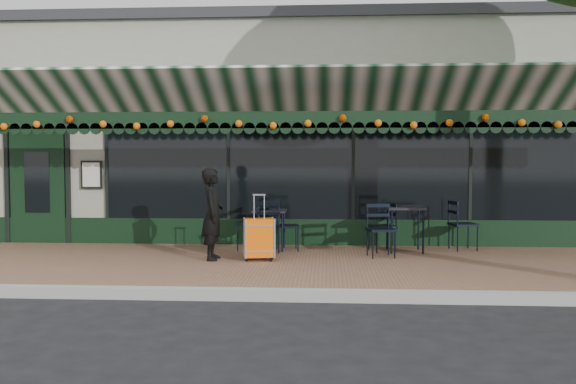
# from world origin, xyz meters

# --- Properties ---
(ground) EXTENTS (80.00, 80.00, 0.00)m
(ground) POSITION_xyz_m (0.00, 0.00, 0.00)
(ground) COLOR black
(ground) RESTS_ON ground
(sidewalk) EXTENTS (18.00, 4.00, 0.15)m
(sidewalk) POSITION_xyz_m (0.00, 2.00, 0.07)
(sidewalk) COLOR brown
(sidewalk) RESTS_ON ground
(curb) EXTENTS (18.00, 0.16, 0.15)m
(curb) POSITION_xyz_m (0.00, -0.08, 0.07)
(curb) COLOR #9E9E99
(curb) RESTS_ON ground
(restaurant_building) EXTENTS (12.00, 9.60, 4.50)m
(restaurant_building) POSITION_xyz_m (0.00, 7.84, 2.27)
(restaurant_building) COLOR gray
(restaurant_building) RESTS_ON ground
(woman) EXTENTS (0.39, 0.56, 1.50)m
(woman) POSITION_xyz_m (-0.97, 2.13, 0.90)
(woman) COLOR black
(woman) RESTS_ON sidewalk
(suitcase) EXTENTS (0.51, 0.35, 1.07)m
(suitcase) POSITION_xyz_m (-0.20, 2.09, 0.51)
(suitcase) COLOR #FA6207
(suitcase) RESTS_ON sidewalk
(cafe_table_a) EXTENTS (0.66, 0.66, 0.81)m
(cafe_table_a) POSITION_xyz_m (2.30, 3.22, 0.88)
(cafe_table_a) COLOR black
(cafe_table_a) RESTS_ON sidewalk
(cafe_table_b) EXTENTS (0.59, 0.59, 0.73)m
(cafe_table_b) POSITION_xyz_m (-0.14, 3.28, 0.81)
(cafe_table_b) COLOR black
(cafe_table_b) RESTS_ON sidewalk
(chair_a_left) EXTENTS (0.56, 0.56, 0.88)m
(chair_a_left) POSITION_xyz_m (1.89, 3.22, 0.59)
(chair_a_left) COLOR black
(chair_a_left) RESTS_ON sidewalk
(chair_a_right) EXTENTS (0.54, 0.54, 0.91)m
(chair_a_right) POSITION_xyz_m (3.37, 3.48, 0.61)
(chair_a_right) COLOR black
(chair_a_right) RESTS_ON sidewalk
(chair_a_front) EXTENTS (0.53, 0.53, 0.91)m
(chair_a_front) POSITION_xyz_m (1.81, 2.58, 0.60)
(chair_a_front) COLOR black
(chair_a_front) RESTS_ON sidewalk
(chair_b_left) EXTENTS (0.60, 0.60, 0.99)m
(chair_b_left) POSITION_xyz_m (-0.45, 3.22, 0.64)
(chair_b_left) COLOR black
(chair_b_left) RESTS_ON sidewalk
(chair_b_right) EXTENTS (0.49, 0.49, 0.86)m
(chair_b_right) POSITION_xyz_m (0.19, 3.25, 0.58)
(chair_b_right) COLOR black
(chair_b_right) RESTS_ON sidewalk
(chair_b_front) EXTENTS (0.53, 0.53, 0.92)m
(chair_b_front) POSITION_xyz_m (-0.16, 2.72, 0.61)
(chair_b_front) COLOR black
(chair_b_front) RESTS_ON sidewalk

